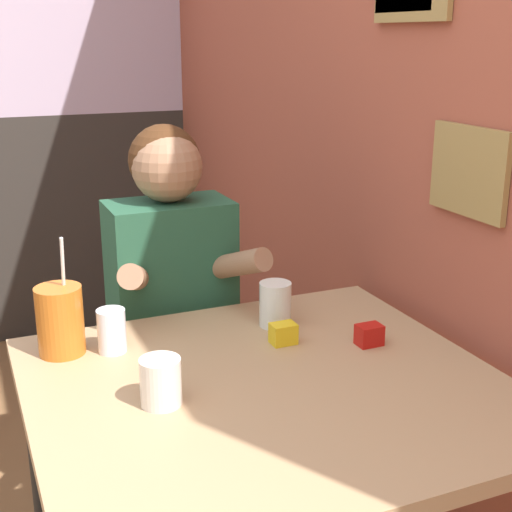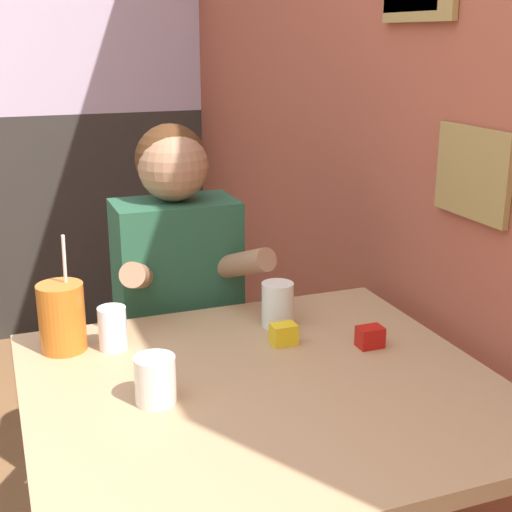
% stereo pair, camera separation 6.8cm
% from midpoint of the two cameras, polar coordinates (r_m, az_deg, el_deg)
% --- Properties ---
extents(brick_wall_right, '(0.08, 4.65, 2.70)m').
position_cam_midpoint_polar(brick_wall_right, '(2.45, 3.55, 14.62)').
color(brick_wall_right, '#9E4C38').
rests_on(brick_wall_right, ground_plane).
extents(main_table, '(0.99, 0.92, 0.75)m').
position_cam_midpoint_polar(main_table, '(1.57, -0.27, -12.26)').
color(main_table, tan).
rests_on(main_table, ground_plane).
extents(person_seated, '(0.42, 0.40, 1.23)m').
position_cam_midpoint_polar(person_seated, '(2.09, -7.57, -6.02)').
color(person_seated, '#235138').
rests_on(person_seated, ground_plane).
extents(cocktail_pitcher, '(0.11, 0.11, 0.28)m').
position_cam_midpoint_polar(cocktail_pitcher, '(1.71, -16.50, -4.96)').
color(cocktail_pitcher, '#C6661E').
rests_on(cocktail_pitcher, main_table).
extents(glass_near_pitcher, '(0.07, 0.07, 0.10)m').
position_cam_midpoint_polar(glass_near_pitcher, '(1.70, -12.60, -5.87)').
color(glass_near_pitcher, silver).
rests_on(glass_near_pitcher, main_table).
extents(glass_center, '(0.08, 0.08, 0.11)m').
position_cam_midpoint_polar(glass_center, '(1.80, 0.47, -3.88)').
color(glass_center, silver).
rests_on(glass_center, main_table).
extents(glass_far_side, '(0.08, 0.08, 0.10)m').
position_cam_midpoint_polar(glass_far_side, '(1.45, -8.99, -9.92)').
color(glass_far_side, silver).
rests_on(glass_far_side, main_table).
extents(condiment_ketchup, '(0.06, 0.04, 0.05)m').
position_cam_midpoint_polar(condiment_ketchup, '(1.72, 7.93, -6.28)').
color(condiment_ketchup, '#B7140F').
rests_on(condiment_ketchup, main_table).
extents(condiment_mustard, '(0.06, 0.04, 0.05)m').
position_cam_midpoint_polar(condiment_mustard, '(1.71, 1.06, -6.24)').
color(condiment_mustard, yellow).
rests_on(condiment_mustard, main_table).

